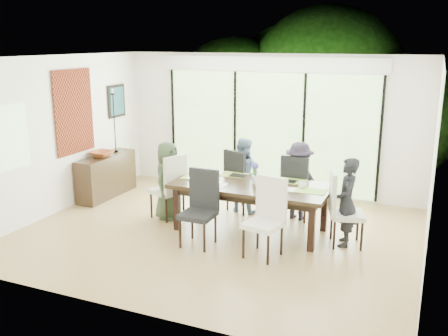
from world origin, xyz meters
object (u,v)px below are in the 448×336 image
at_px(cup_a, 214,174).
at_px(chair_far_right, 299,186).
at_px(person_far_left, 243,175).
at_px(sideboard, 106,176).
at_px(chair_near_left, 198,209).
at_px(chair_far_left, 243,180).
at_px(vase, 255,180).
at_px(person_left_end, 168,180).
at_px(chair_left_end, 167,186).
at_px(person_right_end, 347,202).
at_px(cup_b, 258,184).
at_px(chair_near_right, 263,218).
at_px(bowl, 102,154).
at_px(chair_right_end, 348,209).
at_px(person_far_right, 299,181).
at_px(cup_c, 303,185).
at_px(laptop, 199,179).
at_px(table_top, 251,186).

bearing_deg(cup_a, chair_far_right, 29.25).
xyz_separation_m(person_far_left, sideboard, (-2.73, -0.22, -0.26)).
bearing_deg(chair_near_left, chair_far_left, 88.55).
bearing_deg(vase, person_left_end, -178.13).
height_order(chair_left_end, person_right_end, person_right_end).
xyz_separation_m(cup_b, sideboard, (-3.33, 0.71, -0.41)).
relative_size(chair_near_right, bowl, 2.64).
bearing_deg(bowl, chair_far_right, 5.21).
xyz_separation_m(chair_near_right, cup_b, (-0.35, 0.77, 0.25)).
relative_size(person_left_end, person_right_end, 1.00).
xyz_separation_m(chair_right_end, person_far_right, (-0.95, 0.83, 0.10)).
height_order(chair_far_right, chair_near_left, same).
distance_m(chair_right_end, person_right_end, 0.10).
relative_size(chair_left_end, cup_b, 11.00).
relative_size(person_left_end, cup_c, 10.40).
xyz_separation_m(person_far_right, laptop, (-1.40, -0.93, 0.12)).
bearing_deg(laptop, person_far_left, 20.39).
relative_size(person_far_left, vase, 10.75).
bearing_deg(chair_left_end, cup_b, 106.21).
xyz_separation_m(chair_near_right, cup_c, (0.30, 0.97, 0.25)).
relative_size(chair_right_end, person_left_end, 0.85).
height_order(vase, laptop, vase).
relative_size(chair_far_right, person_far_left, 0.85).
distance_m(person_left_end, bowl, 1.78).
xyz_separation_m(cup_a, bowl, (-2.48, 0.36, 0.04)).
bearing_deg(chair_left_end, chair_right_end, 109.68).
height_order(person_right_end, cup_b, person_right_end).
bearing_deg(laptop, cup_c, -39.43).
bearing_deg(person_left_end, table_top, -89.85).
relative_size(chair_far_left, sideboard, 0.78).
bearing_deg(chair_near_left, person_left_end, 138.61).
height_order(chair_left_end, cup_c, chair_left_end).
relative_size(table_top, person_far_left, 1.86).
height_order(chair_far_right, cup_b, chair_far_right).
bearing_deg(cup_c, laptop, -173.09).
relative_size(person_far_right, cup_a, 10.40).
relative_size(chair_near_left, vase, 9.17).
bearing_deg(table_top, chair_far_left, 117.90).
relative_size(table_top, chair_right_end, 2.18).
distance_m(chair_right_end, sideboard, 4.72).
bearing_deg(person_far_left, cup_c, 158.75).
height_order(person_far_right, vase, person_far_right).
bearing_deg(laptop, chair_near_right, -76.04).
height_order(person_far_left, cup_a, person_far_left).
bearing_deg(person_far_right, chair_near_left, 62.43).
bearing_deg(chair_near_right, vase, 127.17).
relative_size(laptop, cup_a, 2.66).
distance_m(chair_far_left, cup_c, 1.48).
xyz_separation_m(table_top, person_right_end, (1.48, -0.00, -0.08)).
distance_m(chair_near_right, person_far_left, 1.95).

